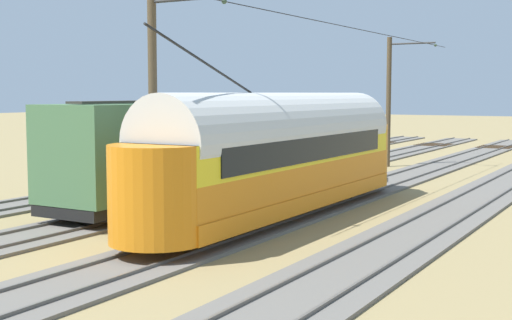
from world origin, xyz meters
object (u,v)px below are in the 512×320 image
track_end_bumper (287,153)px  coach_adjacent (182,148)px  vintage_streetcar (282,153)px  catenary_pole_mid_near (155,105)px  catenary_pole_foreground (390,100)px

track_end_bumper → coach_adjacent: bearing=105.1°
vintage_streetcar → catenary_pole_mid_near: size_ratio=2.16×
coach_adjacent → catenary_pole_mid_near: size_ratio=1.70×
coach_adjacent → vintage_streetcar: bearing=168.8°
catenary_pole_foreground → catenary_pole_mid_near: 21.83m
vintage_streetcar → coach_adjacent: (4.88, -0.96, -0.09)m
coach_adjacent → track_end_bumper: bearing=-74.9°
catenary_pole_foreground → track_end_bumper: catenary_pole_foreground is taller
coach_adjacent → track_end_bumper: size_ratio=7.09×
coach_adjacent → catenary_pole_foreground: (-2.29, -17.27, 1.75)m
coach_adjacent → catenary_pole_foreground: 17.51m
coach_adjacent → catenary_pole_foreground: catenary_pole_foreground is taller
vintage_streetcar → track_end_bumper: (9.77, -19.09, -1.85)m
vintage_streetcar → catenary_pole_foreground: catenary_pole_foreground is taller
vintage_streetcar → catenary_pole_foreground: size_ratio=2.16×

